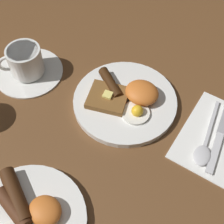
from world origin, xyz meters
TOP-DOWN VIEW (x-y plane):
  - ground_plane at (0.00, 0.00)m, footprint 3.00×3.00m
  - breakfast_plate_near at (-0.00, -0.00)m, footprint 0.24×0.24m
  - breakfast_plate_far at (0.02, 0.33)m, footprint 0.22×0.22m
  - teacup_near at (0.25, 0.04)m, footprint 0.17×0.17m
  - napkin at (-0.21, -0.02)m, footprint 0.14×0.21m
  - knife at (-0.22, -0.03)m, footprint 0.04×0.19m
  - spoon at (-0.20, 0.02)m, footprint 0.04×0.18m

SIDE VIEW (x-z plane):
  - ground_plane at x=0.00m, z-range 0.00..0.00m
  - napkin at x=-0.21m, z-range 0.00..0.01m
  - knife at x=-0.22m, z-range 0.00..0.01m
  - spoon at x=-0.20m, z-range 0.00..0.01m
  - breakfast_plate_far at x=0.02m, z-range -0.01..0.04m
  - breakfast_plate_near at x=0.00m, z-range -0.01..0.04m
  - teacup_near at x=0.25m, z-range -0.01..0.07m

